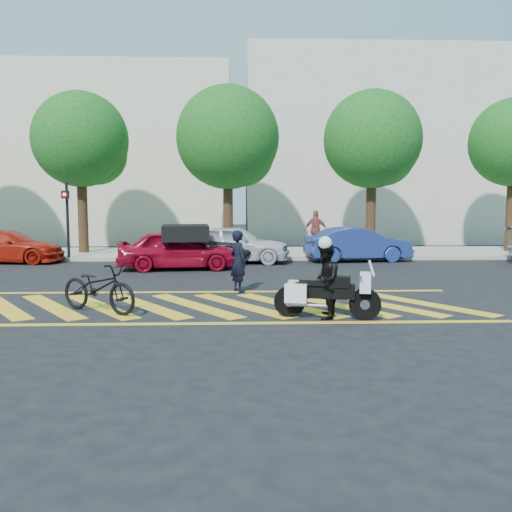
{
  "coord_description": "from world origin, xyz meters",
  "views": [
    {
      "loc": [
        0.41,
        -12.53,
        2.43
      ],
      "look_at": [
        0.88,
        1.11,
        1.05
      ],
      "focal_mm": 38.0,
      "sensor_mm": 36.0,
      "label": 1
    }
  ],
  "objects_px": {
    "police_motorcycle": "(325,293)",
    "parked_right": "(358,244)",
    "parked_mid_left": "(197,246)",
    "parked_mid_right": "(234,244)",
    "officer_bike": "(239,261)",
    "bicycle": "(99,287)",
    "red_convertible": "(177,249)",
    "officer_moto": "(325,281)",
    "parked_left": "(7,246)"
  },
  "relations": [
    {
      "from": "police_motorcycle",
      "to": "parked_right",
      "type": "distance_m",
      "value": 11.11
    },
    {
      "from": "parked_mid_left",
      "to": "parked_mid_right",
      "type": "relative_size",
      "value": 1.07
    },
    {
      "from": "red_convertible",
      "to": "parked_right",
      "type": "distance_m",
      "value": 7.43
    },
    {
      "from": "police_motorcycle",
      "to": "parked_mid_right",
      "type": "height_order",
      "value": "parked_mid_right"
    },
    {
      "from": "bicycle",
      "to": "parked_mid_right",
      "type": "xyz_separation_m",
      "value": [
        2.93,
        9.59,
        0.19
      ]
    },
    {
      "from": "bicycle",
      "to": "police_motorcycle",
      "type": "height_order",
      "value": "bicycle"
    },
    {
      "from": "parked_mid_left",
      "to": "police_motorcycle",
      "type": "bearing_deg",
      "value": -154.7
    },
    {
      "from": "officer_bike",
      "to": "officer_moto",
      "type": "height_order",
      "value": "officer_bike"
    },
    {
      "from": "officer_bike",
      "to": "parked_left",
      "type": "relative_size",
      "value": 0.37
    },
    {
      "from": "red_convertible",
      "to": "parked_right",
      "type": "xyz_separation_m",
      "value": [
        7.03,
        2.4,
        -0.02
      ]
    },
    {
      "from": "officer_bike",
      "to": "red_convertible",
      "type": "xyz_separation_m",
      "value": [
        -2.17,
        4.92,
        -0.11
      ]
    },
    {
      "from": "parked_left",
      "to": "parked_right",
      "type": "xyz_separation_m",
      "value": [
        14.02,
        0.0,
        0.05
      ]
    },
    {
      "from": "officer_moto",
      "to": "parked_left",
      "type": "height_order",
      "value": "officer_moto"
    },
    {
      "from": "parked_mid_right",
      "to": "officer_moto",
      "type": "bearing_deg",
      "value": -161.86
    },
    {
      "from": "officer_moto",
      "to": "parked_mid_left",
      "type": "height_order",
      "value": "officer_moto"
    },
    {
      "from": "bicycle",
      "to": "parked_mid_left",
      "type": "height_order",
      "value": "parked_mid_left"
    },
    {
      "from": "police_motorcycle",
      "to": "red_convertible",
      "type": "distance_m",
      "value": 9.18
    },
    {
      "from": "officer_bike",
      "to": "parked_right",
      "type": "distance_m",
      "value": 8.78
    },
    {
      "from": "parked_mid_left",
      "to": "parked_mid_right",
      "type": "height_order",
      "value": "parked_mid_right"
    },
    {
      "from": "parked_mid_right",
      "to": "parked_right",
      "type": "height_order",
      "value": "parked_mid_right"
    },
    {
      "from": "police_motorcycle",
      "to": "red_convertible",
      "type": "height_order",
      "value": "red_convertible"
    },
    {
      "from": "bicycle",
      "to": "parked_left",
      "type": "bearing_deg",
      "value": 63.75
    },
    {
      "from": "red_convertible",
      "to": "parked_right",
      "type": "height_order",
      "value": "red_convertible"
    },
    {
      "from": "red_convertible",
      "to": "police_motorcycle",
      "type": "bearing_deg",
      "value": -159.72
    },
    {
      "from": "parked_mid_right",
      "to": "officer_bike",
      "type": "bearing_deg",
      "value": -171.15
    },
    {
      "from": "officer_bike",
      "to": "parked_left",
      "type": "xyz_separation_m",
      "value": [
        -9.16,
        7.32,
        -0.19
      ]
    },
    {
      "from": "bicycle",
      "to": "officer_moto",
      "type": "bearing_deg",
      "value": -67.15
    },
    {
      "from": "parked_mid_left",
      "to": "parked_right",
      "type": "xyz_separation_m",
      "value": [
        6.49,
        0.26,
        0.04
      ]
    },
    {
      "from": "parked_mid_left",
      "to": "parked_right",
      "type": "height_order",
      "value": "parked_right"
    },
    {
      "from": "officer_bike",
      "to": "officer_moto",
      "type": "xyz_separation_m",
      "value": [
        1.78,
        -3.37,
        -0.04
      ]
    },
    {
      "from": "police_motorcycle",
      "to": "parked_mid_left",
      "type": "bearing_deg",
      "value": 121.74
    },
    {
      "from": "parked_left",
      "to": "parked_right",
      "type": "height_order",
      "value": "parked_right"
    },
    {
      "from": "bicycle",
      "to": "officer_moto",
      "type": "height_order",
      "value": "officer_moto"
    },
    {
      "from": "red_convertible",
      "to": "parked_right",
      "type": "bearing_deg",
      "value": -76.42
    },
    {
      "from": "police_motorcycle",
      "to": "parked_mid_left",
      "type": "relative_size",
      "value": 0.47
    },
    {
      "from": "officer_moto",
      "to": "red_convertible",
      "type": "distance_m",
      "value": 9.18
    },
    {
      "from": "red_convertible",
      "to": "parked_mid_right",
      "type": "distance_m",
      "value": 2.91
    },
    {
      "from": "officer_moto",
      "to": "parked_mid_right",
      "type": "relative_size",
      "value": 0.36
    },
    {
      "from": "bicycle",
      "to": "parked_mid_right",
      "type": "height_order",
      "value": "parked_mid_right"
    },
    {
      "from": "officer_bike",
      "to": "police_motorcycle",
      "type": "relative_size",
      "value": 0.76
    },
    {
      "from": "parked_left",
      "to": "parked_right",
      "type": "bearing_deg",
      "value": -85.1
    },
    {
      "from": "officer_moto",
      "to": "parked_left",
      "type": "bearing_deg",
      "value": -120.8
    },
    {
      "from": "officer_moto",
      "to": "parked_right",
      "type": "xyz_separation_m",
      "value": [
        3.08,
        10.69,
        -0.1
      ]
    },
    {
      "from": "bicycle",
      "to": "parked_right",
      "type": "distance_m",
      "value": 12.68
    },
    {
      "from": "parked_mid_right",
      "to": "parked_right",
      "type": "relative_size",
      "value": 1.04
    },
    {
      "from": "parked_mid_right",
      "to": "parked_mid_left",
      "type": "bearing_deg",
      "value": 95.85
    },
    {
      "from": "red_convertible",
      "to": "parked_mid_right",
      "type": "xyz_separation_m",
      "value": [
        2.02,
        2.09,
        0.03
      ]
    },
    {
      "from": "red_convertible",
      "to": "parked_left",
      "type": "distance_m",
      "value": 7.39
    },
    {
      "from": "officer_moto",
      "to": "red_convertible",
      "type": "bearing_deg",
      "value": -141.0
    },
    {
      "from": "officer_bike",
      "to": "bicycle",
      "type": "relative_size",
      "value": 0.79
    }
  ]
}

